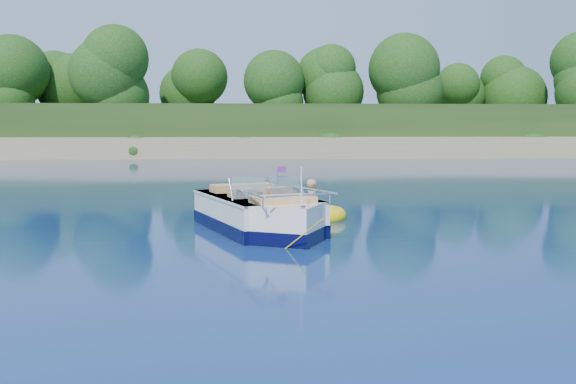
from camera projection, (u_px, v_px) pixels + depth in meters
name	position (u px, v px, depth m)	size (l,w,h in m)	color
ground	(194.00, 263.00, 11.17)	(160.00, 160.00, 0.00)	#0B1F4E
shoreline	(236.00, 137.00, 74.35)	(170.00, 59.00, 6.00)	#8D7952
treeline	(233.00, 86.00, 51.29)	(150.00, 7.12, 8.19)	black
motorboat	(262.00, 216.00, 14.38)	(3.08, 5.20, 1.81)	white
tow_tube	(317.00, 215.00, 16.42)	(1.94, 1.94, 0.40)	yellow
boy	(312.00, 219.00, 16.42)	(0.52, 0.34, 1.44)	tan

